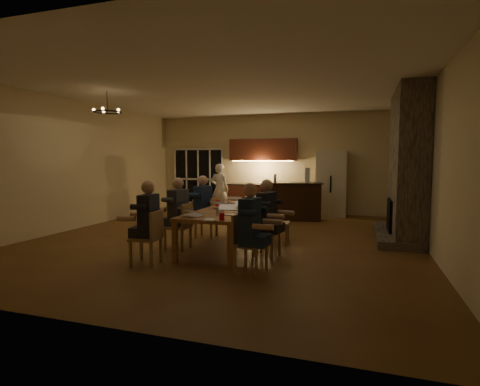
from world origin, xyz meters
name	(u,v)px	position (x,y,z in m)	size (l,w,h in m)	color
floor	(227,238)	(0.00, 0.00, 0.00)	(9.00, 9.00, 0.00)	brown
back_wall	(274,164)	(0.00, 4.52, 1.60)	(8.00, 0.04, 3.20)	beige
left_wall	(75,165)	(-4.02, 0.00, 1.60)	(0.04, 9.00, 3.20)	beige
right_wall	(434,166)	(4.02, 0.00, 1.60)	(0.04, 9.00, 3.20)	beige
ceiling	(227,89)	(0.00, 0.00, 3.22)	(8.00, 9.00, 0.04)	white
french_doors	(198,179)	(-2.70, 4.47, 1.05)	(1.86, 0.08, 2.10)	black
fireplace	(407,165)	(3.70, 1.20, 1.60)	(0.58, 2.50, 3.20)	#74695B
kitchenette	(262,176)	(-0.30, 4.20, 1.20)	(2.24, 0.68, 2.40)	maroon
refrigerator	(331,184)	(1.90, 4.15, 1.00)	(0.90, 0.68, 2.00)	beige
dining_table	(231,228)	(0.33, -0.69, 0.38)	(1.10, 2.92, 0.75)	#AE7245
bar_island	(291,201)	(0.86, 3.00, 0.54)	(1.76, 0.68, 1.08)	black
chair_left_near	(146,238)	(-0.57, -2.33, 0.45)	(0.44, 0.44, 0.89)	#A37951
chair_left_mid	(178,226)	(-0.56, -1.21, 0.45)	(0.44, 0.44, 0.89)	#A37951
chair_left_far	(206,217)	(-0.49, -0.01, 0.45)	(0.44, 0.44, 0.89)	#A37951
chair_right_near	(251,244)	(1.20, -2.23, 0.45)	(0.44, 0.44, 0.89)	#A37951
chair_right_mid	(267,231)	(1.18, -1.18, 0.45)	(0.44, 0.44, 0.89)	#A37951
chair_right_far	(278,222)	(1.18, -0.15, 0.45)	(0.44, 0.44, 0.89)	#A37951
person_left_near	(149,222)	(-0.55, -2.25, 0.69)	(0.60, 0.60, 1.38)	#23242D
person_right_near	(250,229)	(1.21, -2.32, 0.69)	(0.60, 0.60, 1.38)	#1C2A48
person_left_mid	(178,213)	(-0.57, -1.17, 0.69)	(0.60, 0.60, 1.38)	#393E43
person_right_mid	(266,218)	(1.19, -1.24, 0.69)	(0.60, 0.60, 1.38)	#23242D
person_left_far	(203,207)	(-0.53, -0.09, 0.69)	(0.60, 0.60, 1.38)	#1C2A48
standing_person	(220,189)	(-1.45, 3.30, 0.80)	(0.59, 0.39, 1.61)	silver
chandelier	(107,112)	(-2.50, -0.68, 2.75)	(0.59, 0.59, 0.03)	black
laptop_a	(193,210)	(0.04, -1.81, 0.86)	(0.32, 0.28, 0.23)	silver
laptop_b	(227,209)	(0.53, -1.46, 0.86)	(0.32, 0.28, 0.23)	silver
laptop_c	(222,203)	(0.13, -0.64, 0.86)	(0.32, 0.28, 0.23)	silver
laptop_d	(241,204)	(0.59, -0.80, 0.86)	(0.32, 0.28, 0.23)	silver
laptop_e	(236,198)	(0.09, 0.37, 0.86)	(0.32, 0.28, 0.23)	silver
laptop_f	(257,199)	(0.58, 0.33, 0.86)	(0.32, 0.28, 0.23)	silver
mug_front	(222,209)	(0.32, -1.14, 0.80)	(0.07, 0.07, 0.10)	silver
mug_mid	(247,203)	(0.47, -0.06, 0.80)	(0.08, 0.08, 0.10)	silver
mug_back	(229,202)	(0.02, 0.04, 0.80)	(0.08, 0.08, 0.10)	silver
redcup_near	(222,217)	(0.66, -2.04, 0.81)	(0.08, 0.08, 0.12)	#B70C1E
redcup_mid	(218,203)	(-0.10, -0.30, 0.81)	(0.10, 0.10, 0.12)	#B70C1E
redcup_far	(258,199)	(0.49, 0.74, 0.81)	(0.09, 0.09, 0.12)	#B70C1E
can_silver	(218,211)	(0.35, -1.45, 0.81)	(0.06, 0.06, 0.12)	#B2B2B7
can_cola	(245,199)	(0.19, 0.71, 0.81)	(0.07, 0.07, 0.12)	#3F0F0C
plate_near	(240,213)	(0.68, -1.17, 0.76)	(0.24, 0.24, 0.02)	silver
plate_left	(196,215)	(0.03, -1.65, 0.76)	(0.22, 0.22, 0.02)	silver
plate_far	(258,205)	(0.70, 0.05, 0.76)	(0.26, 0.26, 0.02)	silver
notepad	(210,220)	(0.46, -2.08, 0.76)	(0.16, 0.23, 0.01)	white
bar_bottle	(275,178)	(0.41, 2.93, 1.20)	(0.08, 0.08, 0.24)	#99999E
bar_blender	(307,175)	(1.30, 3.09, 1.29)	(0.13, 0.13, 0.42)	silver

